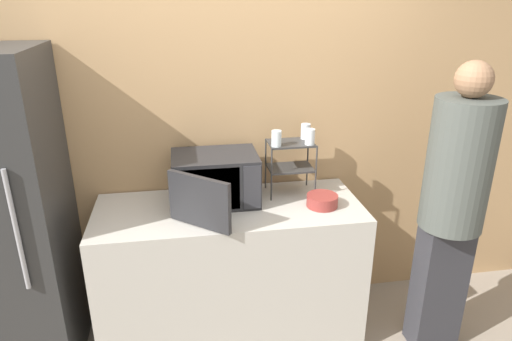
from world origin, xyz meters
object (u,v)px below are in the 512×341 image
object	(u,v)px
dish_rack	(291,157)
person	(453,200)
microwave	(214,179)
glass_front_left	(276,138)
glass_front_right	(310,137)
refrigerator	(0,220)
bowl	(322,201)
glass_back_right	(306,131)

from	to	relation	value
dish_rack	person	size ratio (longest dim) A/B	0.19
microwave	glass_front_left	world-z (taller)	glass_front_left
glass_front_left	glass_front_right	size ratio (longest dim) A/B	1.00
glass_front_left	glass_front_right	distance (m)	0.21
glass_front_left	refrigerator	size ratio (longest dim) A/B	0.05
bowl	person	world-z (taller)	person
glass_front_right	bowl	bearing A→B (deg)	-75.63
glass_front_left	person	distance (m)	1.09
glass_back_right	glass_front_left	bearing A→B (deg)	-151.13
glass_back_right	person	bearing A→B (deg)	-35.31
glass_front_right	bowl	size ratio (longest dim) A/B	0.51
dish_rack	glass_back_right	bearing A→B (deg)	27.88
microwave	person	xyz separation A→B (m)	(1.35, -0.40, -0.06)
microwave	glass_front_right	bearing A→B (deg)	1.01
glass_front_right	glass_front_left	bearing A→B (deg)	-179.56
dish_rack	glass_front_left	size ratio (longest dim) A/B	3.52
dish_rack	glass_back_right	size ratio (longest dim) A/B	3.52
glass_front_right	bowl	xyz separation A→B (m)	(0.04, -0.17, -0.36)
glass_front_left	person	xyz separation A→B (m)	(0.96, -0.41, -0.29)
glass_back_right	bowl	distance (m)	0.46
glass_back_right	person	distance (m)	0.96
bowl	glass_front_left	bearing A→B (deg)	146.14
microwave	dish_rack	size ratio (longest dim) A/B	1.88
glass_front_right	dish_rack	bearing A→B (deg)	149.92
glass_front_left	dish_rack	bearing A→B (deg)	29.87
glass_front_left	glass_front_right	xyz separation A→B (m)	(0.21, 0.00, 0.00)
glass_back_right	glass_front_right	xyz separation A→B (m)	(-0.01, -0.12, 0.00)
microwave	refrigerator	world-z (taller)	refrigerator
glass_front_left	refrigerator	distance (m)	1.65
microwave	glass_front_right	xyz separation A→B (m)	(0.59, 0.01, 0.24)
dish_rack	refrigerator	bearing A→B (deg)	-175.04
dish_rack	person	bearing A→B (deg)	-28.85
dish_rack	glass_front_left	bearing A→B (deg)	-150.13
glass_back_right	refrigerator	size ratio (longest dim) A/B	0.05
dish_rack	bowl	size ratio (longest dim) A/B	1.80
dish_rack	glass_back_right	world-z (taller)	glass_back_right
glass_back_right	microwave	bearing A→B (deg)	-167.97
refrigerator	microwave	bearing A→B (deg)	3.67
refrigerator	glass_back_right	bearing A→B (deg)	6.46
dish_rack	refrigerator	xyz separation A→B (m)	(-1.71, -0.15, -0.23)
glass_front_right	refrigerator	xyz separation A→B (m)	(-1.81, -0.09, -0.37)
glass_front_right	person	xyz separation A→B (m)	(0.75, -0.41, -0.29)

